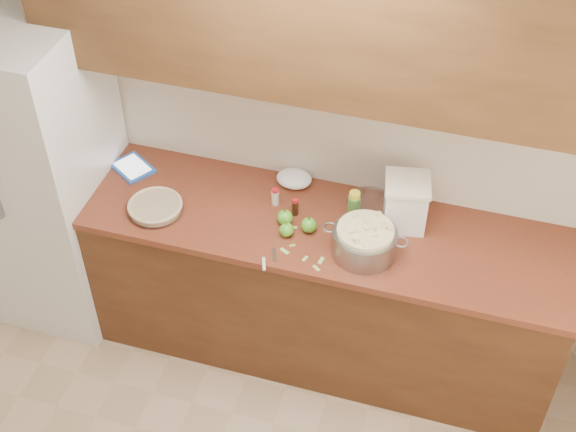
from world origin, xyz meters
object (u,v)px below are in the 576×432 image
(pie, at_px, (155,207))
(tablet, at_px, (133,168))
(colander, at_px, (365,241))
(flour_canister, at_px, (406,202))

(pie, bearing_deg, tablet, 132.93)
(pie, distance_m, colander, 1.05)
(colander, distance_m, tablet, 1.32)
(pie, height_order, tablet, pie)
(colander, height_order, tablet, colander)
(pie, height_order, colander, colander)
(pie, relative_size, colander, 0.70)
(pie, bearing_deg, colander, 0.57)
(flour_canister, distance_m, tablet, 1.44)
(flour_canister, height_order, tablet, flour_canister)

